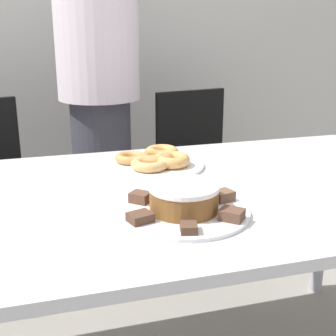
{
  "coord_description": "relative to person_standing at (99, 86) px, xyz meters",
  "views": [
    {
      "loc": [
        -0.33,
        -1.23,
        1.2
      ],
      "look_at": [
        0.04,
        0.03,
        0.79
      ],
      "focal_mm": 50.0,
      "sensor_mm": 36.0,
      "label": 1
    }
  ],
  "objects": [
    {
      "name": "frosted_cake",
      "position": [
        0.05,
        -1.14,
        -0.14
      ],
      "size": [
        0.18,
        0.18,
        0.07
      ],
      "color": "brown",
      "rests_on": "plate_cake"
    },
    {
      "name": "donut_2",
      "position": [
        0.05,
        -0.77,
        -0.16
      ],
      "size": [
        0.12,
        0.12,
        0.03
      ],
      "color": "#E5AD66",
      "rests_on": "plate_donuts"
    },
    {
      "name": "table",
      "position": [
        0.03,
        -0.96,
        -0.26
      ],
      "size": [
        1.86,
        0.96,
        0.73
      ],
      "color": "silver",
      "rests_on": "ground_plane"
    },
    {
      "name": "lamington_1",
      "position": [
        0.07,
        -1.01,
        -0.17
      ],
      "size": [
        0.06,
        0.07,
        0.02
      ],
      "rotation": [
        0.0,
        0.0,
        1.34
      ],
      "color": "#513828",
      "rests_on": "plate_cake"
    },
    {
      "name": "wall_back",
      "position": [
        0.03,
        0.62,
        0.38
      ],
      "size": [
        8.0,
        0.05,
        2.6
      ],
      "color": "beige",
      "rests_on": "ground_plane"
    },
    {
      "name": "plate_cake",
      "position": [
        0.05,
        -1.14,
        -0.18
      ],
      "size": [
        0.34,
        0.34,
        0.01
      ],
      "color": "white",
      "rests_on": "table"
    },
    {
      "name": "donut_4",
      "position": [
        0.12,
        -0.64,
        -0.16
      ],
      "size": [
        0.12,
        0.12,
        0.04
      ],
      "color": "tan",
      "rests_on": "plate_donuts"
    },
    {
      "name": "donut_0",
      "position": [
        0.08,
        -0.72,
        -0.16
      ],
      "size": [
        0.12,
        0.12,
        0.04
      ],
      "color": "#C68447",
      "rests_on": "plate_donuts"
    },
    {
      "name": "lamington_2",
      "position": [
        -0.05,
        -1.05,
        -0.16
      ],
      "size": [
        0.07,
        0.07,
        0.03
      ],
      "rotation": [
        0.0,
        0.0,
        2.39
      ],
      "color": "brown",
      "rests_on": "plate_cake"
    },
    {
      "name": "lamington_5",
      "position": [
        0.14,
        -1.22,
        -0.16
      ],
      "size": [
        0.07,
        0.07,
        0.03
      ],
      "rotation": [
        0.0,
        0.0,
        5.53
      ],
      "color": "brown",
      "rests_on": "plate_cake"
    },
    {
      "name": "lamington_4",
      "position": [
        0.02,
        -1.26,
        -0.17
      ],
      "size": [
        0.05,
        0.05,
        0.02
      ],
      "rotation": [
        0.0,
        0.0,
        4.48
      ],
      "color": "#513828",
      "rests_on": "plate_cake"
    },
    {
      "name": "lamington_0",
      "position": [
        0.17,
        -1.1,
        -0.16
      ],
      "size": [
        0.06,
        0.06,
        0.03
      ],
      "rotation": [
        0.0,
        0.0,
        0.29
      ],
      "color": "brown",
      "rests_on": "plate_cake"
    },
    {
      "name": "plate_donuts",
      "position": [
        0.08,
        -0.72,
        -0.18
      ],
      "size": [
        0.33,
        0.33,
        0.01
      ],
      "color": "white",
      "rests_on": "table"
    },
    {
      "name": "donut_3",
      "position": [
        0.13,
        -0.75,
        -0.16
      ],
      "size": [
        0.12,
        0.12,
        0.04
      ],
      "color": "tan",
      "rests_on": "plate_donuts"
    },
    {
      "name": "person_standing",
      "position": [
        0.0,
        0.0,
        0.0
      ],
      "size": [
        0.38,
        0.38,
        1.75
      ],
      "color": "#383842",
      "rests_on": "ground_plane"
    },
    {
      "name": "lamington_3",
      "position": [
        -0.08,
        -1.17,
        -0.17
      ],
      "size": [
        0.07,
        0.06,
        0.02
      ],
      "rotation": [
        0.0,
        0.0,
        3.44
      ],
      "color": "#513828",
      "rests_on": "plate_cake"
    },
    {
      "name": "donut_1",
      "position": [
        0.0,
        -0.67,
        -0.16
      ],
      "size": [
        0.11,
        0.11,
        0.03
      ],
      "color": "#D18E4C",
      "rests_on": "plate_donuts"
    },
    {
      "name": "office_chair_right",
      "position": [
        0.52,
        -0.02,
        -0.52
      ],
      "size": [
        0.51,
        0.51,
        0.86
      ],
      "rotation": [
        0.0,
        0.0,
        0.19
      ],
      "color": "black",
      "rests_on": "ground_plane"
    }
  ]
}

